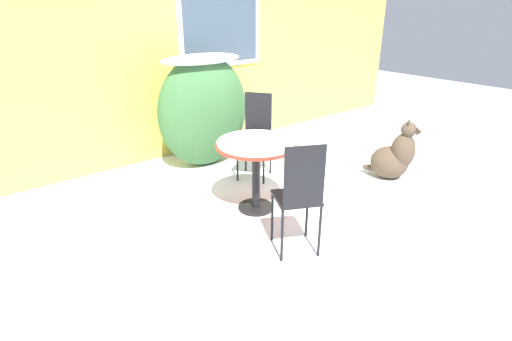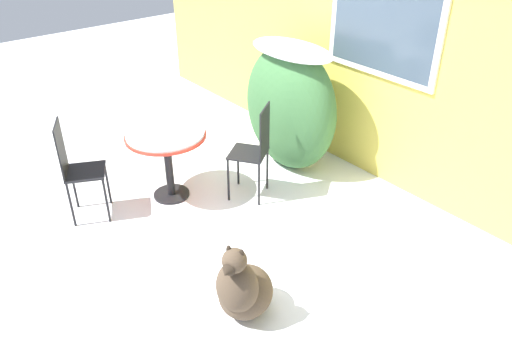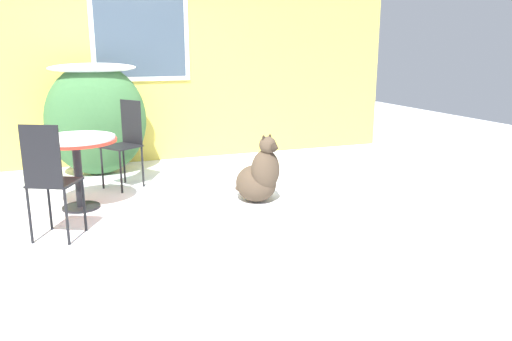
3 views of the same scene
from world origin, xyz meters
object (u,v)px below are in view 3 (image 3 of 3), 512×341
Objects in this scene: patio_chair_far_side at (50,177)px; dog at (259,177)px; patio_table at (76,149)px; patio_chair_near_table at (126,140)px.

patio_chair_far_side is 1.37× the size of dog.
patio_table is at bearing 140.25° from dog.
dog is at bearing -141.96° from patio_chair_far_side.
patio_chair_near_table is 1.73m from dog.
patio_table is 0.79× the size of patio_chair_near_table.
patio_chair_near_table is at bearing 111.80° from dog.
patio_chair_far_side is (-0.80, -1.56, 0.00)m from patio_chair_near_table.
dog is at bearing 13.00° from patio_chair_near_table.
patio_table is at bearing -78.43° from patio_chair_far_side.
patio_chair_near_table is (0.56, 0.70, -0.06)m from patio_table.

